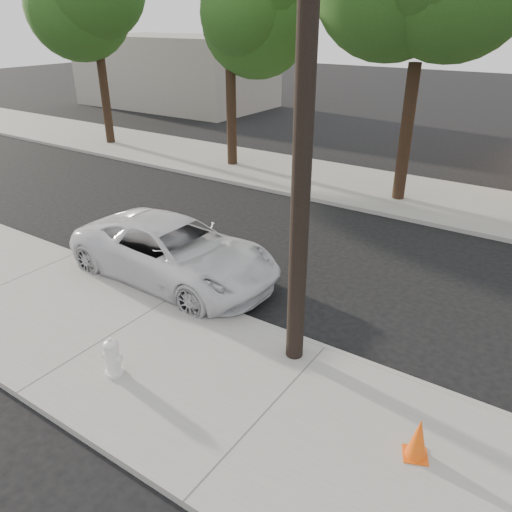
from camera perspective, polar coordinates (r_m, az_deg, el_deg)
name	(u,v)px	position (r m, az deg, el deg)	size (l,w,h in m)	color
ground	(231,266)	(13.95, -2.89, -1.10)	(120.00, 120.00, 0.00)	black
near_sidewalk	(111,338)	(11.27, -16.22, -8.94)	(90.00, 4.40, 0.15)	gray
far_sidewalk	(356,186)	(20.84, 11.32, 7.89)	(90.00, 5.00, 0.15)	gray
curb_near	(180,295)	(12.51, -8.66, -4.39)	(90.00, 0.12, 0.16)	#9E9B93
building_far	(176,71)	(40.83, -9.15, 20.14)	(14.00, 8.00, 5.00)	gray
utility_pole	(304,126)	(8.37, 5.46, 14.62)	(1.40, 0.34, 9.00)	black
tree_a	(95,10)	(27.76, -17.97, 25.15)	(4.65, 4.50, 9.00)	black
tree_b	(231,20)	(22.38, -2.87, 25.37)	(4.34, 4.20, 8.45)	black
police_cruiser	(175,251)	(13.08, -9.28, 0.54)	(2.65, 5.75, 1.60)	silver
fire_hydrant	(113,358)	(9.92, -16.07, -11.11)	(0.41, 0.36, 0.75)	silver
traffic_cone	(418,438)	(8.44, 18.04, -19.22)	(0.49, 0.49, 0.73)	#F9570D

